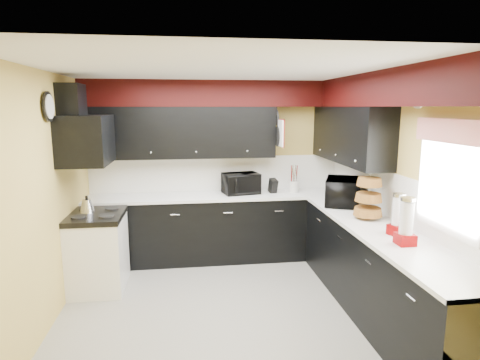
{
  "coord_description": "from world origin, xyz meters",
  "views": [
    {
      "loc": [
        -0.44,
        -3.97,
        2.14
      ],
      "look_at": [
        0.2,
        0.72,
        1.28
      ],
      "focal_mm": 30.0,
      "sensor_mm": 36.0,
      "label": 1
    }
  ],
  "objects_px": {
    "microwave": "(343,192)",
    "utensil_crock": "(294,187)",
    "toaster_oven": "(241,183)",
    "kettle": "(87,206)",
    "knife_block": "(273,186)"
  },
  "relations": [
    {
      "from": "microwave",
      "to": "utensil_crock",
      "type": "relative_size",
      "value": 3.75
    },
    {
      "from": "toaster_oven",
      "to": "microwave",
      "type": "xyz_separation_m",
      "value": [
        1.17,
        -0.81,
        0.02
      ]
    },
    {
      "from": "microwave",
      "to": "kettle",
      "type": "bearing_deg",
      "value": 111.58
    },
    {
      "from": "toaster_oven",
      "to": "kettle",
      "type": "xyz_separation_m",
      "value": [
        -1.94,
        -0.71,
        -0.09
      ]
    },
    {
      "from": "utensil_crock",
      "to": "knife_block",
      "type": "bearing_deg",
      "value": -175.59
    },
    {
      "from": "toaster_oven",
      "to": "microwave",
      "type": "distance_m",
      "value": 1.43
    },
    {
      "from": "microwave",
      "to": "kettle",
      "type": "distance_m",
      "value": 3.11
    },
    {
      "from": "toaster_oven",
      "to": "microwave",
      "type": "relative_size",
      "value": 0.84
    },
    {
      "from": "utensil_crock",
      "to": "knife_block",
      "type": "distance_m",
      "value": 0.31
    },
    {
      "from": "microwave",
      "to": "utensil_crock",
      "type": "xyz_separation_m",
      "value": [
        -0.41,
        0.81,
        -0.08
      ]
    },
    {
      "from": "utensil_crock",
      "to": "knife_block",
      "type": "xyz_separation_m",
      "value": [
        -0.31,
        -0.02,
        0.02
      ]
    },
    {
      "from": "utensil_crock",
      "to": "toaster_oven",
      "type": "bearing_deg",
      "value": 179.64
    },
    {
      "from": "microwave",
      "to": "utensil_crock",
      "type": "distance_m",
      "value": 0.91
    },
    {
      "from": "knife_block",
      "to": "kettle",
      "type": "height_order",
      "value": "knife_block"
    },
    {
      "from": "toaster_oven",
      "to": "kettle",
      "type": "distance_m",
      "value": 2.06
    }
  ]
}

